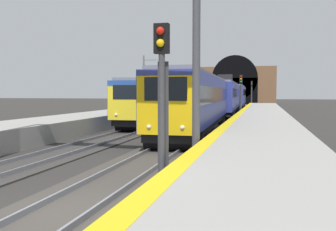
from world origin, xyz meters
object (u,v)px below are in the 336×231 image
object	(u,v)px
train_adjacent_platform	(200,97)
railway_signal_near	(162,97)
railway_signal_mid	(241,91)
overhead_signal_gantry	(84,15)
train_main_approaching	(225,97)
catenary_mast_near	(144,84)
railway_signal_far	(252,90)

from	to	relation	value
train_adjacent_platform	railway_signal_near	size ratio (longest dim) A/B	13.58
railway_signal_near	railway_signal_mid	distance (m)	35.28
railway_signal_mid	overhead_signal_gantry	size ratio (longest dim) A/B	0.55
train_adjacent_platform	overhead_signal_gantry	bearing A→B (deg)	1.93
train_main_approaching	train_adjacent_platform	bearing A→B (deg)	-154.43
overhead_signal_gantry	railway_signal_mid	bearing A→B (deg)	-7.46
overhead_signal_gantry	railway_signal_near	bearing A→B (deg)	-134.07
train_main_approaching	catenary_mast_near	bearing A→B (deg)	-108.42
railway_signal_mid	catenary_mast_near	xyz separation A→B (m)	(4.05, 13.06, 1.02)
train_adjacent_platform	railway_signal_mid	xyz separation A→B (m)	(-9.34, -6.32, 0.76)
train_adjacent_platform	railway_signal_far	world-z (taller)	railway_signal_far
railway_signal_near	overhead_signal_gantry	bearing A→B (deg)	-134.07
train_main_approaching	railway_signal_far	xyz separation A→B (m)	(41.73, -1.88, 0.99)
train_adjacent_platform	catenary_mast_near	world-z (taller)	catenary_mast_near
railway_signal_far	train_main_approaching	bearing A→B (deg)	-2.58
railway_signal_far	catenary_mast_near	bearing A→B (deg)	-18.83
train_main_approaching	railway_signal_far	distance (m)	41.78
railway_signal_near	overhead_signal_gantry	size ratio (longest dim) A/B	0.51
railway_signal_near	catenary_mast_near	xyz separation A→B (m)	(39.33, 13.06, 1.30)
railway_signal_near	railway_signal_mid	bearing A→B (deg)	-180.00
catenary_mast_near	overhead_signal_gantry	bearing A→B (deg)	-165.78
train_adjacent_platform	railway_signal_near	distance (m)	45.06
railway_signal_near	railway_signal_mid	xyz separation A→B (m)	(35.28, 0.00, 0.28)
railway_signal_far	railway_signal_mid	bearing A→B (deg)	0.00
railway_signal_near	catenary_mast_near	bearing A→B (deg)	-161.63
train_main_approaching	train_adjacent_platform	size ratio (longest dim) A/B	0.95
overhead_signal_gantry	catenary_mast_near	size ratio (longest dim) A/B	1.14
train_main_approaching	overhead_signal_gantry	xyz separation A→B (m)	(-31.95, 2.22, 3.40)
train_adjacent_platform	railway_signal_mid	world-z (taller)	railway_signal_mid
train_adjacent_platform	railway_signal_far	size ratio (longest dim) A/B	11.29
train_main_approaching	train_adjacent_platform	xyz separation A→B (m)	(8.70, 4.44, -0.10)
train_main_approaching	overhead_signal_gantry	bearing A→B (deg)	-5.42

